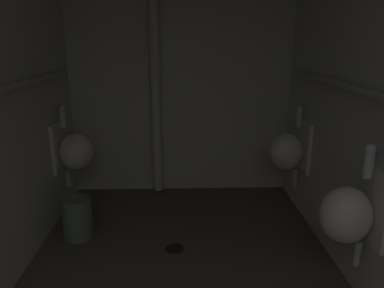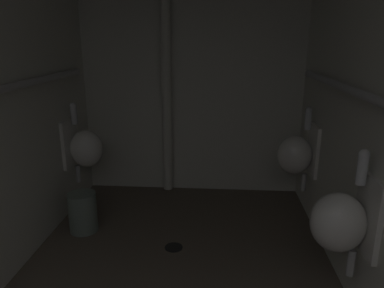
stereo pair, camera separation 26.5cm
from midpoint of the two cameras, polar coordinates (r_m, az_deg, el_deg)
wall_back at (r=3.69m, az=2.14°, el=10.52°), size 2.33×0.06×2.39m
urinal_left_mid at (r=3.42m, az=-14.57°, el=-0.56°), size 0.32×0.30×0.76m
urinal_right_mid at (r=2.23m, az=25.86°, el=-10.92°), size 0.32×0.30×0.76m
urinal_right_far at (r=3.30m, az=18.47°, el=-1.51°), size 0.32×0.30×0.76m
supply_pipe_right at (r=2.02m, az=31.12°, el=5.60°), size 0.06×3.00×0.06m
standpipe_back_wall at (r=3.60m, az=-1.97°, el=10.38°), size 0.10×0.10×2.34m
floor_drain at (r=2.92m, az=-0.21°, el=-16.03°), size 0.14×0.14×0.01m
waste_bin at (r=3.17m, az=-14.55°, el=-10.43°), size 0.23×0.23×0.34m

